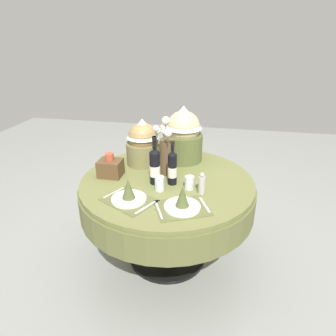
{
  "coord_description": "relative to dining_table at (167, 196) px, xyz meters",
  "views": [
    {
      "loc": [
        0.4,
        -2.0,
        1.81
      ],
      "look_at": [
        0.0,
        0.03,
        0.85
      ],
      "focal_mm": 31.17,
      "sensor_mm": 36.0,
      "label": 1
    }
  ],
  "objects": [
    {
      "name": "ground",
      "position": [
        0.0,
        0.0,
        -0.62
      ],
      "size": [
        8.0,
        8.0,
        0.0
      ],
      "primitive_type": "plane",
      "color": "gray"
    },
    {
      "name": "wine_bottle_left",
      "position": [
        0.05,
        -0.07,
        0.28
      ],
      "size": [
        0.07,
        0.07,
        0.34
      ],
      "color": "black",
      "rests_on": "dining_table"
    },
    {
      "name": "wine_bottle_right",
      "position": [
        -0.08,
        -0.08,
        0.29
      ],
      "size": [
        0.08,
        0.08,
        0.37
      ],
      "color": "black",
      "rests_on": "dining_table"
    },
    {
      "name": "place_setting_right",
      "position": [
        0.18,
        -0.39,
        0.2
      ],
      "size": [
        0.42,
        0.38,
        0.16
      ],
      "color": "brown",
      "rests_on": "dining_table"
    },
    {
      "name": "dining_table",
      "position": [
        0.0,
        0.0,
        0.0
      ],
      "size": [
        1.38,
        1.38,
        0.77
      ],
      "color": "olive",
      "rests_on": "ground"
    },
    {
      "name": "pepper_mill",
      "position": [
        0.28,
        -0.17,
        0.22
      ],
      "size": [
        0.05,
        0.05,
        0.16
      ],
      "color": "#B7B2AD",
      "rests_on": "dining_table"
    },
    {
      "name": "tumbler_mid",
      "position": [
        0.19,
        -0.12,
        0.2
      ],
      "size": [
        0.07,
        0.07,
        0.1
      ],
      "primitive_type": "cylinder",
      "color": "silver",
      "rests_on": "dining_table"
    },
    {
      "name": "flower_vase",
      "position": [
        -0.03,
        0.1,
        0.35
      ],
      "size": [
        0.16,
        0.22,
        0.46
      ],
      "color": "brown",
      "rests_on": "dining_table"
    },
    {
      "name": "place_setting_left",
      "position": [
        -0.19,
        -0.36,
        0.2
      ],
      "size": [
        0.42,
        0.39,
        0.16
      ],
      "color": "brown",
      "rests_on": "dining_table"
    },
    {
      "name": "gift_tub_back_centre",
      "position": [
        0.06,
        0.41,
        0.41
      ],
      "size": [
        0.34,
        0.34,
        0.49
      ],
      "color": "#566033",
      "rests_on": "dining_table"
    },
    {
      "name": "woven_basket_side_left",
      "position": [
        -0.45,
        -0.03,
        0.22
      ],
      "size": [
        0.18,
        0.15,
        0.19
      ],
      "color": "brown",
      "rests_on": "dining_table"
    },
    {
      "name": "gift_tub_back_left",
      "position": [
        -0.26,
        0.26,
        0.36
      ],
      "size": [
        0.29,
        0.29,
        0.4
      ],
      "color": "olive",
      "rests_on": "dining_table"
    },
    {
      "name": "tumbler_near_right",
      "position": [
        -0.02,
        -0.19,
        0.2
      ],
      "size": [
        0.07,
        0.07,
        0.11
      ],
      "primitive_type": "cylinder",
      "color": "silver",
      "rests_on": "dining_table"
    }
  ]
}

